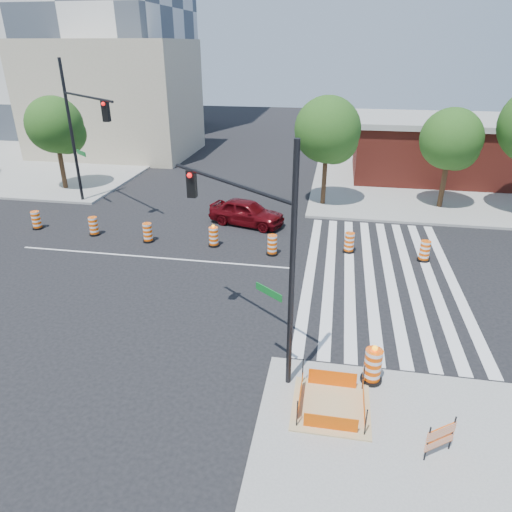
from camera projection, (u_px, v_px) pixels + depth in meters
The scene contains 23 objects.
ground at pixel (152, 257), 22.57m from camera, with size 120.00×120.00×0.00m, color black.
sidewalk_ne at pixel (457, 178), 35.74m from camera, with size 22.00×22.00×0.15m, color gray.
sidewalk_nw at pixel (40, 159), 41.47m from camera, with size 22.00×22.00×0.15m, color gray.
crosswalk_east at pixel (379, 275), 20.82m from camera, with size 6.75×13.50×0.01m.
lane_centerline at pixel (152, 257), 22.57m from camera, with size 14.00×0.12×0.01m, color silver.
excavation_pit at pixel (331, 405), 13.01m from camera, with size 2.20×2.20×0.90m.
brick_storefront at pixel (462, 149), 34.79m from camera, with size 16.50×8.50×4.60m.
beige_midrise at pixel (114, 99), 42.01m from camera, with size 14.00×10.00×10.00m, color tan.
red_coupe at pixel (247, 212), 26.39m from camera, with size 1.77×4.41×1.50m, color #4E060B.
signal_pole_se at pixel (255, 235), 13.24m from camera, with size 4.45×3.57×7.38m.
signal_pole_nw at pixel (81, 123), 27.08m from camera, with size 5.25×4.25×8.74m.
pit_drum at pixel (373, 366), 13.85m from camera, with size 0.66×0.66×1.30m.
barricade at pixel (440, 437), 11.30m from camera, with size 0.78×0.56×1.08m.
tree_north_b at pixel (56, 128), 31.28m from camera, with size 3.83×3.82×6.50m.
tree_north_c at pixel (328, 133), 27.94m from camera, with size 4.04×4.04×6.87m.
tree_north_d at pixel (451, 142), 27.54m from camera, with size 3.69×3.68×6.25m.
median_drum_1 at pixel (36, 221), 25.90m from camera, with size 0.60×0.60×1.02m.
median_drum_2 at pixel (94, 227), 25.05m from camera, with size 0.60×0.60×1.02m.
median_drum_3 at pixel (148, 233), 24.19m from camera, with size 0.60×0.60×1.02m.
median_drum_4 at pixel (214, 237), 23.66m from camera, with size 0.60×0.60×1.18m.
median_drum_5 at pixel (272, 245), 22.70m from camera, with size 0.60×0.60×1.02m.
median_drum_6 at pixel (349, 243), 22.96m from camera, with size 0.60×0.60×1.02m.
median_drum_7 at pixel (424, 252), 22.03m from camera, with size 0.60×0.60×1.02m.
Camera 1 is at (8.65, -19.22, 9.58)m, focal length 32.00 mm.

